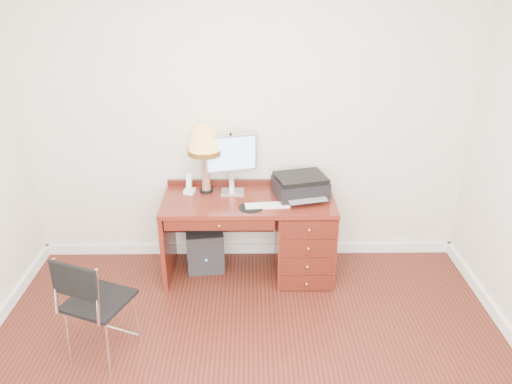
{
  "coord_description": "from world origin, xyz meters",
  "views": [
    {
      "loc": [
        0.02,
        -2.53,
        2.6
      ],
      "look_at": [
        0.06,
        1.2,
        0.91
      ],
      "focal_mm": 35.0,
      "sensor_mm": 36.0,
      "label": 1
    }
  ],
  "objects_px": {
    "printer": "(300,186)",
    "phone": "(189,187)",
    "monitor": "(232,157)",
    "leg_lamp": "(204,145)",
    "desk": "(284,232)",
    "chair": "(95,298)",
    "equipment_box": "(205,248)"
  },
  "relations": [
    {
      "from": "printer",
      "to": "phone",
      "type": "height_order",
      "value": "printer"
    },
    {
      "from": "monitor",
      "to": "leg_lamp",
      "type": "height_order",
      "value": "leg_lamp"
    },
    {
      "from": "desk",
      "to": "leg_lamp",
      "type": "height_order",
      "value": "leg_lamp"
    },
    {
      "from": "desk",
      "to": "chair",
      "type": "distance_m",
      "value": 1.77
    },
    {
      "from": "leg_lamp",
      "to": "equipment_box",
      "type": "relative_size",
      "value": 1.55
    },
    {
      "from": "printer",
      "to": "equipment_box",
      "type": "bearing_deg",
      "value": 162.82
    },
    {
      "from": "desk",
      "to": "equipment_box",
      "type": "distance_m",
      "value": 0.77
    },
    {
      "from": "monitor",
      "to": "equipment_box",
      "type": "height_order",
      "value": "monitor"
    },
    {
      "from": "printer",
      "to": "leg_lamp",
      "type": "distance_m",
      "value": 0.91
    },
    {
      "from": "monitor",
      "to": "phone",
      "type": "xyz_separation_m",
      "value": [
        -0.38,
        -0.04,
        -0.28
      ]
    },
    {
      "from": "leg_lamp",
      "to": "phone",
      "type": "bearing_deg",
      "value": -166.46
    },
    {
      "from": "printer",
      "to": "chair",
      "type": "relative_size",
      "value": 0.6
    },
    {
      "from": "desk",
      "to": "chair",
      "type": "bearing_deg",
      "value": -141.2
    },
    {
      "from": "printer",
      "to": "phone",
      "type": "relative_size",
      "value": 2.7
    },
    {
      "from": "monitor",
      "to": "leg_lamp",
      "type": "distance_m",
      "value": 0.26
    },
    {
      "from": "leg_lamp",
      "to": "phone",
      "type": "distance_m",
      "value": 0.42
    },
    {
      "from": "phone",
      "to": "printer",
      "type": "bearing_deg",
      "value": 10.0
    },
    {
      "from": "monitor",
      "to": "leg_lamp",
      "type": "bearing_deg",
      "value": 165.88
    },
    {
      "from": "phone",
      "to": "equipment_box",
      "type": "relative_size",
      "value": 0.48
    },
    {
      "from": "phone",
      "to": "chair",
      "type": "distance_m",
      "value": 1.37
    },
    {
      "from": "desk",
      "to": "leg_lamp",
      "type": "distance_m",
      "value": 1.06
    },
    {
      "from": "phone",
      "to": "chair",
      "type": "bearing_deg",
      "value": -99.04
    },
    {
      "from": "monitor",
      "to": "printer",
      "type": "relative_size",
      "value": 1.03
    },
    {
      "from": "monitor",
      "to": "phone",
      "type": "distance_m",
      "value": 0.47
    },
    {
      "from": "printer",
      "to": "phone",
      "type": "xyz_separation_m",
      "value": [
        -0.98,
        0.07,
        -0.04
      ]
    },
    {
      "from": "equipment_box",
      "to": "printer",
      "type": "bearing_deg",
      "value": -11.16
    },
    {
      "from": "chair",
      "to": "desk",
      "type": "bearing_deg",
      "value": 60.96
    },
    {
      "from": "printer",
      "to": "phone",
      "type": "bearing_deg",
      "value": 161.6
    },
    {
      "from": "desk",
      "to": "leg_lamp",
      "type": "xyz_separation_m",
      "value": [
        -0.7,
        0.16,
        0.78
      ]
    },
    {
      "from": "desk",
      "to": "leg_lamp",
      "type": "bearing_deg",
      "value": 167.26
    },
    {
      "from": "monitor",
      "to": "equipment_box",
      "type": "xyz_separation_m",
      "value": [
        -0.27,
        -0.06,
        -0.89
      ]
    },
    {
      "from": "desk",
      "to": "phone",
      "type": "relative_size",
      "value": 7.94
    }
  ]
}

